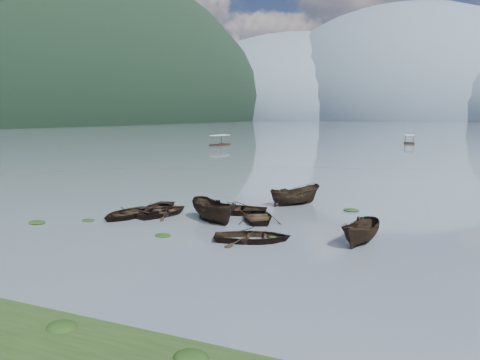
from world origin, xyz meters
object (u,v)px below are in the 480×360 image
at_px(rowboat_0, 128,217).
at_px(pontoon_centre, 409,144).
at_px(rowboat_3, 258,220).
at_px(pontoon_left, 220,146).

distance_m(rowboat_0, pontoon_centre, 104.72).
bearing_deg(rowboat_0, rowboat_3, 24.87).
distance_m(rowboat_3, pontoon_centre, 101.10).
height_order(rowboat_3, pontoon_centre, pontoon_centre).
bearing_deg(pontoon_left, rowboat_3, -60.40).
relative_size(rowboat_3, pontoon_left, 0.66).
bearing_deg(rowboat_3, rowboat_0, -7.87).
distance_m(rowboat_0, rowboat_3, 9.51).
xyz_separation_m(rowboat_0, pontoon_centre, (11.94, 104.03, 0.00)).
distance_m(rowboat_0, pontoon_left, 83.42).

